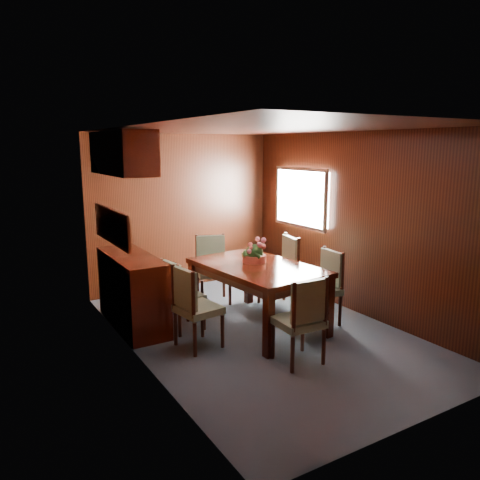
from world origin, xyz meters
TOP-DOWN VIEW (x-y plane):
  - ground at (0.00, 0.00)m, footprint 4.50×4.50m
  - room_shell at (-0.10, 0.33)m, footprint 3.06×4.52m
  - sideboard at (-1.25, 1.00)m, footprint 0.48×1.40m
  - dining_table at (0.07, 0.20)m, footprint 1.20×1.77m
  - chair_left_near at (-0.89, -0.00)m, footprint 0.49×0.51m
  - chair_left_far at (-0.82, 0.56)m, footprint 0.46×0.47m
  - chair_right_near at (0.86, -0.13)m, footprint 0.47×0.49m
  - chair_right_far at (0.79, 0.66)m, footprint 0.54×0.56m
  - chair_head at (-0.11, -0.93)m, footprint 0.46×0.45m
  - chair_foot at (0.05, 1.36)m, footprint 0.56×0.54m
  - flower_centerpiece at (0.11, 0.34)m, footprint 0.32×0.32m

SIDE VIEW (x-z plane):
  - ground at x=0.00m, z-range 0.00..0.00m
  - sideboard at x=-1.25m, z-range 0.00..0.90m
  - chair_left_far at x=-0.82m, z-range 0.05..0.93m
  - chair_head at x=-0.11m, z-range 0.05..0.99m
  - chair_left_near at x=-0.89m, z-range 0.05..0.99m
  - chair_right_near at x=0.86m, z-range 0.05..1.00m
  - chair_foot at x=0.05m, z-range 0.05..1.02m
  - chair_right_far at x=0.79m, z-range 0.06..1.06m
  - dining_table at x=0.07m, z-range 0.28..1.07m
  - flower_centerpiece at x=0.11m, z-range 0.78..1.09m
  - room_shell at x=-0.10m, z-range 0.43..2.84m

